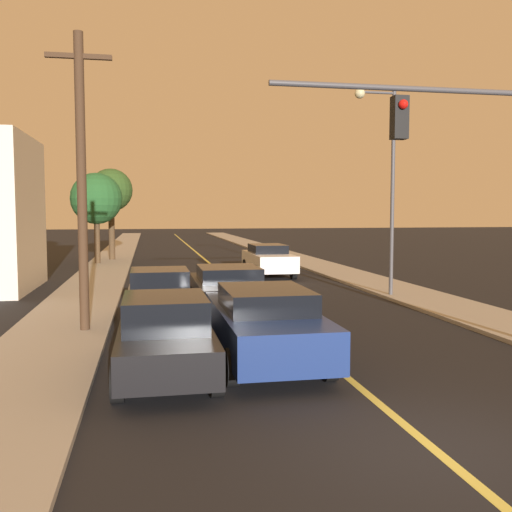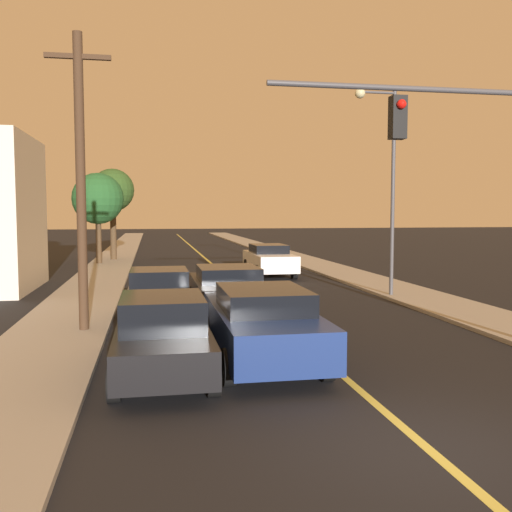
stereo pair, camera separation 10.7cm
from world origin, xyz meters
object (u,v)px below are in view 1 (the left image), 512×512
car_outer_lane_front (165,336)px  traffic_signal_mast (478,162)px  utility_pole_left (81,177)px  tree_left_far (111,191)px  car_near_lane_front (264,322)px  car_outer_lane_second (160,297)px  car_far_oncoming (268,259)px  car_near_lane_second (228,289)px  streetlamp_right (384,165)px  tree_left_near (96,199)px

car_outer_lane_front → traffic_signal_mast: 7.65m
utility_pole_left → tree_left_far: size_ratio=1.30×
car_near_lane_front → utility_pole_left: bearing=138.7°
tree_left_far → car_outer_lane_second: bearing=-83.2°
car_far_oncoming → tree_left_far: size_ratio=0.88×
car_outer_lane_front → traffic_signal_mast: (6.81, 0.76, 3.40)m
car_near_lane_front → traffic_signal_mast: bearing=-0.1°
car_near_lane_front → car_near_lane_second: bearing=90.0°
car_near_lane_second → car_near_lane_front: bearing=-90.0°
car_near_lane_second → streetlamp_right: bearing=22.3°
tree_left_near → car_near_lane_second: bearing=-73.3°
traffic_signal_mast → streetlamp_right: bearing=81.2°
streetlamp_right → tree_left_far: 20.61m
car_near_lane_second → utility_pole_left: utility_pole_left is taller
utility_pole_left → streetlamp_right: bearing=23.7°
streetlamp_right → car_near_lane_front: bearing=-127.3°
car_near_lane_front → car_outer_lane_second: 4.66m
car_near_lane_second → traffic_signal_mast: bearing=-48.6°
car_near_lane_front → streetlamp_right: (5.98, 7.84, 3.95)m
streetlamp_right → car_outer_lane_front: bearing=-133.0°
car_near_lane_front → car_near_lane_second: size_ratio=1.11×
car_outer_lane_second → tree_left_far: tree_left_far is taller
tree_left_near → utility_pole_left: bearing=-86.1°
car_outer_lane_front → car_near_lane_front: bearing=20.6°
tree_left_near → car_outer_lane_second: bearing=-80.3°
car_near_lane_front → utility_pole_left: 6.14m
car_outer_lane_front → tree_left_far: (-2.54, 26.30, 3.63)m
tree_left_far → streetlamp_right: bearing=-59.1°
tree_left_far → car_far_oncoming: bearing=-51.2°
traffic_signal_mast → tree_left_near: size_ratio=1.21×
car_near_lane_second → tree_left_far: bearing=102.8°
car_near_lane_second → tree_left_near: size_ratio=0.89×
car_outer_lane_second → car_far_oncoming: car_outer_lane_second is taller
car_far_oncoming → traffic_signal_mast: (1.36, -15.60, 3.38)m
traffic_signal_mast → utility_pole_left: 9.39m
car_near_lane_front → tree_left_far: bearing=100.2°
car_outer_lane_front → tree_left_far: size_ratio=0.77×
car_far_oncoming → utility_pole_left: utility_pole_left is taller
car_far_oncoming → streetlamp_right: 9.08m
car_near_lane_front → traffic_signal_mast: size_ratio=0.82×
streetlamp_right → tree_left_far: size_ratio=1.29×
car_near_lane_second → tree_left_far: size_ratio=0.82×
car_far_oncoming → utility_pole_left: (-7.35, -12.11, 3.17)m
car_far_oncoming → streetlamp_right: size_ratio=0.68×
car_near_lane_front → tree_left_far: tree_left_far is taller
car_near_lane_front → car_near_lane_second: 5.39m
car_near_lane_front → traffic_signal_mast: (4.76, -0.01, 3.37)m
tree_left_near → streetlamp_right: bearing=-53.3°
traffic_signal_mast → car_outer_lane_front: bearing=-173.7°
car_outer_lane_second → car_outer_lane_front: bearing=-90.0°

